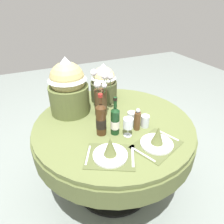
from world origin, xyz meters
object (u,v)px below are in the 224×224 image
object	(u,v)px
wine_glass_right	(128,124)
gift_tub_back_left	(68,85)
tumbler_near_right	(145,121)
pepper_mill	(137,120)
place_setting_left	(110,151)
gift_tub_back_centre	(104,81)
tumbler_near_left	(132,118)
wine_bottle_left	(115,121)
wine_bottle_centre	(101,119)
flower_vase	(101,96)
place_setting_right	(157,140)
dining_table	(114,135)

from	to	relation	value
wine_glass_right	gift_tub_back_left	size ratio (longest dim) A/B	0.30
tumbler_near_right	pepper_mill	world-z (taller)	pepper_mill
place_setting_left	gift_tub_back_centre	bearing A→B (deg)	70.03
tumbler_near_right	place_setting_left	bearing A→B (deg)	-152.99
tumbler_near_right	tumbler_near_left	bearing A→B (deg)	136.55
wine_bottle_left	wine_bottle_centre	world-z (taller)	wine_bottle_centre
flower_vase	tumbler_near_left	bearing A→B (deg)	-56.58
place_setting_left	gift_tub_back_left	world-z (taller)	gift_tub_back_left
wine_bottle_left	gift_tub_back_left	bearing A→B (deg)	115.31
place_setting_right	dining_table	bearing A→B (deg)	110.79
place_setting_left	wine_glass_right	world-z (taller)	place_setting_left
dining_table	wine_glass_right	bearing A→B (deg)	-85.22
tumbler_near_right	gift_tub_back_centre	xyz separation A→B (m)	(-0.12, 0.59, 0.15)
flower_vase	wine_glass_right	bearing A→B (deg)	-80.57
place_setting_right	tumbler_near_left	size ratio (longest dim) A/B	3.57
tumbler_near_left	place_setting_left	bearing A→B (deg)	-138.65
flower_vase	tumbler_near_right	distance (m)	0.44
place_setting_left	gift_tub_back_left	distance (m)	0.75
place_setting_right	tumbler_near_left	bearing A→B (deg)	95.99
place_setting_right	gift_tub_back_left	distance (m)	0.90
flower_vase	tumbler_near_left	size ratio (longest dim) A/B	3.62
place_setting_right	pepper_mill	world-z (taller)	pepper_mill
place_setting_right	pepper_mill	distance (m)	0.24
dining_table	wine_bottle_centre	bearing A→B (deg)	-144.98
tumbler_near_right	gift_tub_back_left	distance (m)	0.74
wine_bottle_left	gift_tub_back_centre	xyz separation A→B (m)	(0.15, 0.57, 0.08)
tumbler_near_right	gift_tub_back_left	world-z (taller)	gift_tub_back_left
flower_vase	wine_bottle_centre	xyz separation A→B (m)	(-0.12, -0.27, -0.05)
wine_bottle_left	tumbler_near_left	world-z (taller)	wine_bottle_left
place_setting_left	place_setting_right	distance (m)	0.36
tumbler_near_left	pepper_mill	distance (m)	0.09
wine_bottle_centre	gift_tub_back_centre	distance (m)	0.59
dining_table	wine_bottle_left	world-z (taller)	wine_bottle_left
wine_bottle_left	wine_bottle_centre	size ratio (longest dim) A/B	0.92
dining_table	wine_bottle_centre	xyz separation A→B (m)	(-0.16, -0.11, 0.28)
flower_vase	gift_tub_back_left	bearing A→B (deg)	145.22
gift_tub_back_left	tumbler_near_right	bearing A→B (deg)	-45.46
wine_bottle_left	wine_glass_right	world-z (taller)	wine_bottle_left
pepper_mill	place_setting_right	bearing A→B (deg)	-82.53
wine_bottle_left	dining_table	bearing A→B (deg)	68.54
wine_bottle_centre	tumbler_near_right	bearing A→B (deg)	-9.17
wine_bottle_centre	gift_tub_back_left	distance (m)	0.48
gift_tub_back_centre	place_setting_left	bearing A→B (deg)	-109.97
flower_vase	pepper_mill	bearing A→B (deg)	-63.29
tumbler_near_right	gift_tub_back_centre	distance (m)	0.62
wine_glass_right	gift_tub_back_left	distance (m)	0.65
place_setting_left	gift_tub_back_left	bearing A→B (deg)	96.75
place_setting_right	pepper_mill	size ratio (longest dim) A/B	2.11
dining_table	wine_glass_right	xyz separation A→B (m)	(0.02, -0.22, 0.25)
wine_glass_right	tumbler_near_left	world-z (taller)	wine_glass_right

